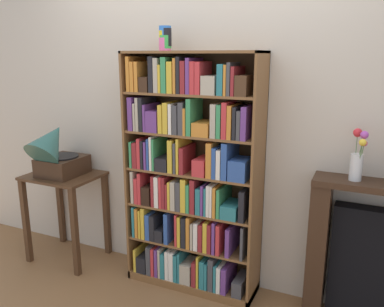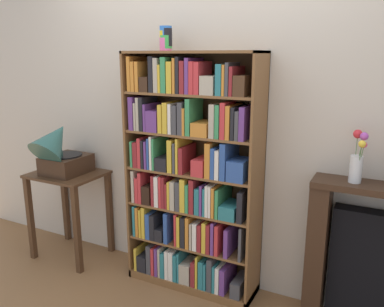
{
  "view_description": "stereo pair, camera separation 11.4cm",
  "coord_description": "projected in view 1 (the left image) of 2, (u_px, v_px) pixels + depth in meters",
  "views": [
    {
      "loc": [
        1.14,
        -2.38,
        1.73
      ],
      "look_at": [
        -0.0,
        0.11,
        1.04
      ],
      "focal_mm": 36.84,
      "sensor_mm": 36.0,
      "label": 1
    },
    {
      "loc": [
        1.25,
        -2.34,
        1.73
      ],
      "look_at": [
        -0.0,
        0.11,
        1.04
      ],
      "focal_mm": 36.84,
      "sensor_mm": 36.0,
      "label": 2
    }
  ],
  "objects": [
    {
      "name": "wall_back",
      "position": [
        220.0,
        116.0,
        2.89
      ],
      "size": [
        5.2,
        0.08,
        2.6
      ],
      "primitive_type": "cube",
      "color": "beige",
      "rests_on": "ground"
    },
    {
      "name": "side_table_left",
      "position": [
        65.0,
        196.0,
        3.35
      ],
      "size": [
        0.59,
        0.47,
        0.76
      ],
      "color": "#472D1C",
      "rests_on": "ground"
    },
    {
      "name": "gramophone",
      "position": [
        56.0,
        152.0,
        3.19
      ],
      "size": [
        0.31,
        0.49,
        0.51
      ],
      "color": "#382316",
      "rests_on": "side_table_left"
    },
    {
      "name": "bookshelf",
      "position": [
        189.0,
        180.0,
        2.88
      ],
      "size": [
        0.99,
        0.31,
        1.76
      ],
      "color": "brown",
      "rests_on": "ground"
    },
    {
      "name": "flower_vase",
      "position": [
        358.0,
        158.0,
        2.4
      ],
      "size": [
        0.09,
        0.15,
        0.32
      ],
      "color": "silver",
      "rests_on": "fireplace_mantel"
    },
    {
      "name": "ground_plane",
      "position": [
        187.0,
        291.0,
        2.99
      ],
      "size": [
        8.2,
        6.4,
        0.02
      ],
      "primitive_type": "cube",
      "color": "brown"
    },
    {
      "name": "cup_stack",
      "position": [
        165.0,
        38.0,
        2.72
      ],
      "size": [
        0.09,
        0.09,
        0.17
      ],
      "color": "pink",
      "rests_on": "bookshelf"
    }
  ]
}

